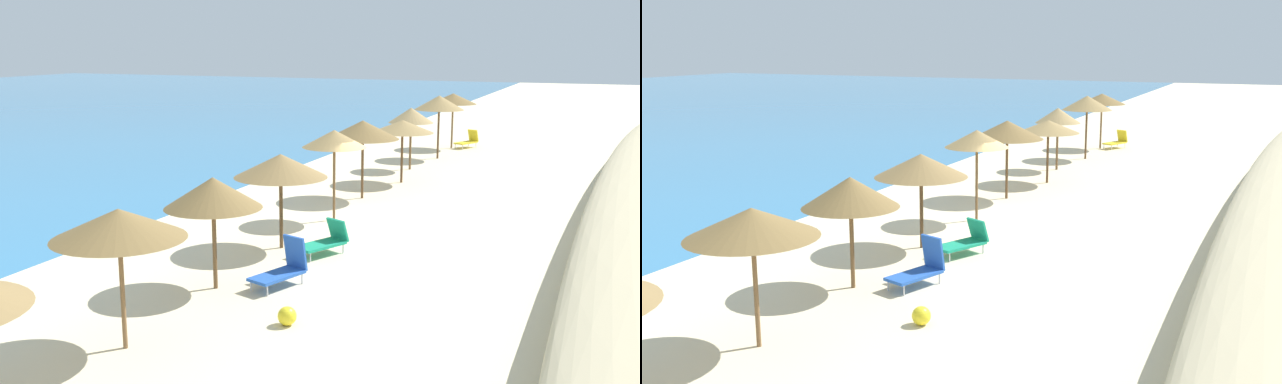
% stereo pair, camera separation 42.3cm
% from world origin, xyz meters
% --- Properties ---
extents(ground_plane, '(160.00, 160.00, 0.00)m').
position_xyz_m(ground_plane, '(0.00, 0.00, 0.00)').
color(ground_plane, beige).
extents(beach_umbrella_2, '(2.40, 2.40, 2.60)m').
position_xyz_m(beach_umbrella_2, '(-10.62, 1.61, 2.33)').
color(beach_umbrella_2, brown).
rests_on(beach_umbrella_2, ground_plane).
extents(beach_umbrella_3, '(2.19, 2.19, 2.55)m').
position_xyz_m(beach_umbrella_3, '(-7.12, 1.78, 2.20)').
color(beach_umbrella_3, brown).
rests_on(beach_umbrella_3, ground_plane).
extents(beach_umbrella_4, '(2.50, 2.50, 2.56)m').
position_xyz_m(beach_umbrella_4, '(-3.56, 1.84, 2.24)').
color(beach_umbrella_4, brown).
rests_on(beach_umbrella_4, ground_plane).
extents(beach_umbrella_5, '(1.98, 1.98, 2.82)m').
position_xyz_m(beach_umbrella_5, '(-0.12, 1.67, 2.55)').
color(beach_umbrella_5, brown).
rests_on(beach_umbrella_5, ground_plane).
extents(beach_umbrella_6, '(2.55, 2.55, 2.77)m').
position_xyz_m(beach_umbrella_6, '(3.29, 1.95, 2.44)').
color(beach_umbrella_6, brown).
rests_on(beach_umbrella_6, ground_plane).
extents(beach_umbrella_7, '(2.43, 2.43, 2.46)m').
position_xyz_m(beach_umbrella_7, '(6.66, 1.50, 2.21)').
color(beach_umbrella_7, brown).
rests_on(beach_umbrella_7, ground_plane).
extents(beach_umbrella_8, '(1.93, 1.93, 2.67)m').
position_xyz_m(beach_umbrella_8, '(9.71, 2.02, 2.34)').
color(beach_umbrella_8, brown).
rests_on(beach_umbrella_8, ground_plane).
extents(beach_umbrella_9, '(2.32, 2.32, 2.97)m').
position_xyz_m(beach_umbrella_9, '(13.13, 1.62, 2.63)').
color(beach_umbrella_9, brown).
rests_on(beach_umbrella_9, ground_plane).
extents(beach_umbrella_10, '(2.38, 2.38, 2.83)m').
position_xyz_m(beach_umbrella_10, '(16.74, 1.77, 2.55)').
color(beach_umbrella_10, brown).
rests_on(beach_umbrella_10, ground_plane).
extents(lounge_chair_0, '(1.49, 1.02, 1.09)m').
position_xyz_m(lounge_chair_0, '(-6.35, 0.46, 0.42)').
color(lounge_chair_0, blue).
rests_on(lounge_chair_0, ground_plane).
extents(lounge_chair_1, '(1.52, 1.10, 0.92)m').
position_xyz_m(lounge_chair_1, '(17.19, 1.01, 0.37)').
color(lounge_chair_1, yellow).
rests_on(lounge_chair_1, ground_plane).
extents(lounge_chair_2, '(1.59, 1.18, 0.88)m').
position_xyz_m(lounge_chair_2, '(-3.67, 0.53, 0.36)').
color(lounge_chair_2, '#199972').
rests_on(lounge_chair_2, ground_plane).
extents(beach_ball, '(0.38, 0.38, 0.38)m').
position_xyz_m(beach_ball, '(-8.50, -0.65, 0.19)').
color(beach_ball, yellow).
rests_on(beach_ball, ground_plane).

